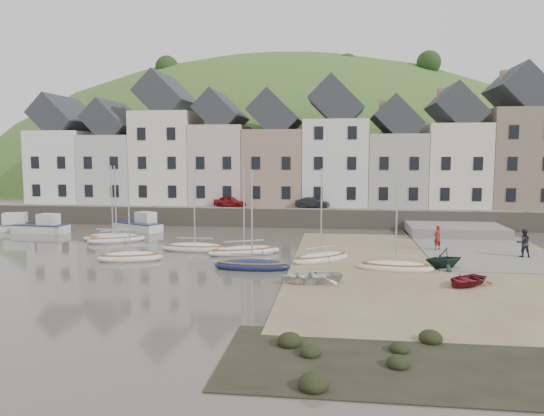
# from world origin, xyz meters

# --- Properties ---
(ground) EXTENTS (160.00, 160.00, 0.00)m
(ground) POSITION_xyz_m (0.00, 0.00, 0.00)
(ground) COLOR #4D473C
(ground) RESTS_ON ground
(quay_land) EXTENTS (90.00, 30.00, 1.50)m
(quay_land) POSITION_xyz_m (0.00, 32.00, 0.75)
(quay_land) COLOR #385C25
(quay_land) RESTS_ON ground
(quay_street) EXTENTS (70.00, 7.00, 0.10)m
(quay_street) POSITION_xyz_m (0.00, 20.50, 1.55)
(quay_street) COLOR slate
(quay_street) RESTS_ON quay_land
(seawall) EXTENTS (70.00, 1.20, 1.80)m
(seawall) POSITION_xyz_m (0.00, 17.00, 0.90)
(seawall) COLOR slate
(seawall) RESTS_ON ground
(beach) EXTENTS (18.00, 26.00, 0.06)m
(beach) POSITION_xyz_m (11.00, 0.00, 0.03)
(beach) COLOR #785F49
(beach) RESTS_ON ground
(slipway) EXTENTS (8.00, 18.00, 0.12)m
(slipway) POSITION_xyz_m (15.00, 8.00, 0.06)
(slipway) COLOR slate
(slipway) RESTS_ON ground
(hillside) EXTENTS (134.40, 84.00, 84.00)m
(hillside) POSITION_xyz_m (-5.00, 60.00, -17.99)
(hillside) COLOR #385C25
(hillside) RESTS_ON ground
(townhouse_terrace) EXTENTS (61.05, 8.00, 13.93)m
(townhouse_terrace) POSITION_xyz_m (1.76, 24.00, 7.32)
(townhouse_terrace) COLOR white
(townhouse_terrace) RESTS_ON quay_land
(sailboat_0) EXTENTS (5.09, 2.15, 6.32)m
(sailboat_0) POSITION_xyz_m (-13.23, 7.45, 0.26)
(sailboat_0) COLOR silver
(sailboat_0) RESTS_ON ground
(sailboat_1) EXTENTS (4.67, 3.60, 6.32)m
(sailboat_1) POSITION_xyz_m (-12.66, 6.83, 0.26)
(sailboat_1) COLOR silver
(sailboat_1) RESTS_ON ground
(sailboat_2) EXTENTS (4.52, 2.61, 6.32)m
(sailboat_2) POSITION_xyz_m (-8.71, 0.04, 0.26)
(sailboat_2) COLOR beige
(sailboat_2) RESTS_ON ground
(sailboat_3) EXTENTS (5.08, 1.56, 6.32)m
(sailboat_3) POSITION_xyz_m (-5.37, 3.88, 0.26)
(sailboat_3) COLOR silver
(sailboat_3) RESTS_ON ground
(sailboat_4) EXTENTS (5.36, 3.53, 6.32)m
(sailboat_4) POSITION_xyz_m (-1.61, 3.14, 0.26)
(sailboat_4) COLOR silver
(sailboat_4) RESTS_ON ground
(sailboat_5) EXTENTS (4.76, 1.53, 6.32)m
(sailboat_5) POSITION_xyz_m (-0.28, -1.45, 0.26)
(sailboat_5) COLOR #151D43
(sailboat_5) RESTS_ON ground
(sailboat_6) EXTENTS (4.38, 4.00, 6.32)m
(sailboat_6) POSITION_xyz_m (3.84, 1.33, 0.26)
(sailboat_6) COLOR silver
(sailboat_6) RESTS_ON ground
(sailboat_7) EXTENTS (4.69, 1.97, 6.32)m
(sailboat_7) POSITION_xyz_m (8.40, -0.79, 0.26)
(sailboat_7) COLOR beige
(sailboat_7) RESTS_ON ground
(motorboat_0) EXTENTS (4.94, 2.10, 1.70)m
(motorboat_0) POSITION_xyz_m (-21.29, 10.67, 0.58)
(motorboat_0) COLOR silver
(motorboat_0) RESTS_ON ground
(motorboat_1) EXTENTS (5.72, 3.38, 1.70)m
(motorboat_1) POSITION_xyz_m (-24.81, 11.32, 0.58)
(motorboat_1) COLOR silver
(motorboat_1) RESTS_ON ground
(motorboat_2) EXTENTS (5.15, 3.79, 1.70)m
(motorboat_2) POSITION_xyz_m (-13.18, 13.02, 0.58)
(motorboat_2) COLOR silver
(motorboat_2) RESTS_ON ground
(rowboat_white) EXTENTS (3.87, 3.26, 0.68)m
(rowboat_white) POSITION_xyz_m (3.50, -4.50, 0.40)
(rowboat_white) COLOR silver
(rowboat_white) RESTS_ON beach
(rowboat_green) EXTENTS (3.03, 2.85, 1.28)m
(rowboat_green) POSITION_xyz_m (11.34, -0.07, 0.70)
(rowboat_green) COLOR black
(rowboat_green) RESTS_ON beach
(rowboat_red) EXTENTS (3.42, 3.43, 0.58)m
(rowboat_red) POSITION_xyz_m (11.70, -4.13, 0.35)
(rowboat_red) COLOR maroon
(rowboat_red) RESTS_ON beach
(person_red) EXTENTS (0.77, 0.71, 1.77)m
(person_red) POSITION_xyz_m (12.07, 6.04, 1.00)
(person_red) COLOR maroon
(person_red) RESTS_ON slipway
(person_dark) EXTENTS (0.93, 0.73, 1.89)m
(person_dark) POSITION_xyz_m (17.34, 4.09, 1.06)
(person_dark) COLOR #222327
(person_dark) RESTS_ON slipway
(car_left) EXTENTS (3.55, 2.11, 1.13)m
(car_left) POSITION_xyz_m (-6.09, 19.50, 2.17)
(car_left) COLOR maroon
(car_left) RESTS_ON quay_street
(car_right) EXTENTS (3.48, 1.77, 1.10)m
(car_right) POSITION_xyz_m (2.34, 19.50, 2.15)
(car_right) COLOR black
(car_right) RESTS_ON quay_street
(shore_rocks) EXTENTS (14.00, 6.00, 0.66)m
(shore_rocks) POSITION_xyz_m (7.98, -14.82, 0.10)
(shore_rocks) COLOR black
(shore_rocks) RESTS_ON ground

